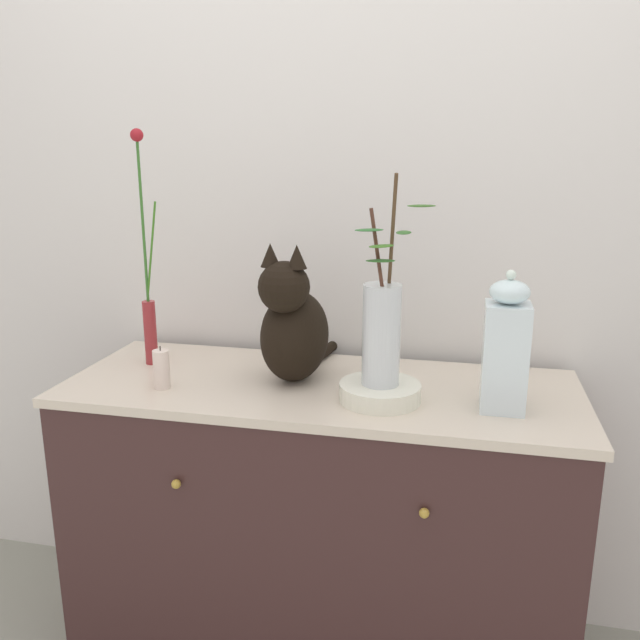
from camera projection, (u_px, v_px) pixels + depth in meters
name	position (u px, v px, depth m)	size (l,w,h in m)	color
wall_back	(344.00, 215.00, 1.97)	(4.40, 0.08, 2.60)	silver
sideboard	(320.00, 525.00, 1.86)	(1.39, 0.56, 0.87)	#392221
cat_sitting	(293.00, 326.00, 1.74)	(0.21, 0.45, 0.39)	black
vase_slim_green	(148.00, 297.00, 1.87)	(0.06, 0.04, 0.68)	maroon
bowl_porcelain	(380.00, 392.00, 1.63)	(0.21, 0.21, 0.05)	white
vase_glass_clear	(382.00, 330.00, 1.59)	(0.19, 0.14, 0.52)	silver
jar_lidded_porcelain	(506.00, 348.00, 1.54)	(0.11, 0.11, 0.35)	white
candle_pillar	(161.00, 369.00, 1.71)	(0.04, 0.04, 0.12)	silver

